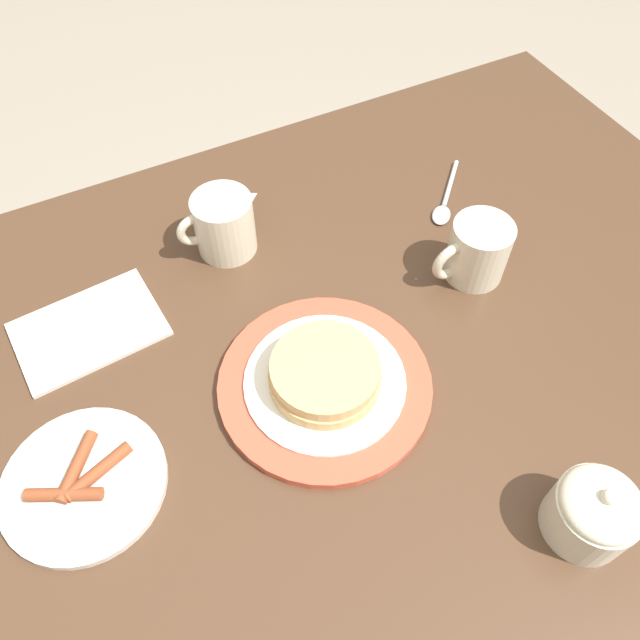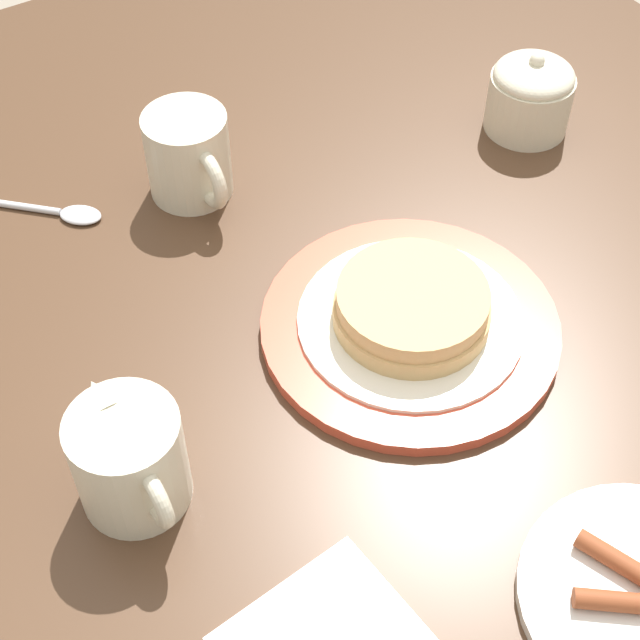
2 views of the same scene
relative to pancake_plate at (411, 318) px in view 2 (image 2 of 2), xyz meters
The scene contains 6 objects.
dining_table 0.14m from the pancake_plate, 40.90° to the left, with size 1.41×1.01×0.78m.
pancake_plate is the anchor object (origin of this frame).
coffee_mug 0.27m from the pancake_plate, 164.76° to the right, with size 0.11×0.08×0.09m.
creamer_pitcher 0.27m from the pancake_plate, 86.24° to the right, with size 0.12×0.08×0.10m.
sugar_bowl 0.31m from the pancake_plate, 121.28° to the left, with size 0.09×0.09×0.09m.
spoon 0.36m from the pancake_plate, 146.77° to the right, with size 0.11×0.11×0.01m.
Camera 2 is at (0.38, -0.39, 1.41)m, focal length 55.00 mm.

